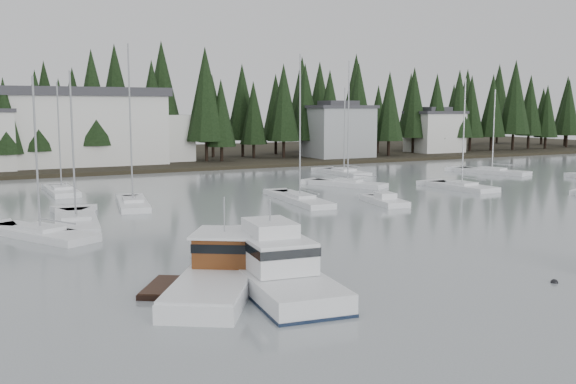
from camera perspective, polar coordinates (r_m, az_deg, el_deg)
name	(u,v)px	position (r m, az deg, el deg)	size (l,w,h in m)	color
far_shore_land	(94,160)	(112.08, -16.83, 2.78)	(240.00, 54.00, 1.00)	black
conifer_treeline	(108,165)	(101.30, -15.71, 2.36)	(200.00, 22.00, 20.00)	black
house_east_a	(338,130)	(106.77, 4.48, 5.50)	(10.60, 8.48, 9.25)	#999EA0
house_east_b	(435,131)	(121.28, 12.91, 5.33)	(9.54, 7.42, 8.25)	silver
harbor_inn	(91,127)	(96.84, -17.12, 5.51)	(29.50, 11.50, 10.90)	silver
lobster_boat_brown	(217,278)	(30.91, -6.33, -7.58)	(7.92, 9.97, 4.81)	white
cabin_cruiser_center	(273,271)	(31.28, -1.37, -7.02)	(4.79, 11.59, 4.84)	white
sailboat_0	(462,188)	(70.69, 15.19, 0.32)	(3.35, 8.21, 12.19)	white
sailboat_1	(62,193)	(68.58, -19.47, -0.06)	(2.63, 8.10, 11.65)	white
sailboat_2	(492,173)	(88.90, 17.67, 1.64)	(5.48, 10.16, 11.50)	white
sailboat_3	(40,236)	(46.01, -21.14, -3.68)	(6.81, 9.31, 11.16)	white
sailboat_6	(133,205)	(57.66, -13.62, -1.17)	(3.77, 8.67, 14.53)	white
sailboat_7	(344,174)	(83.75, 5.00, 1.63)	(3.15, 8.60, 11.70)	white
sailboat_9	(300,201)	(58.86, 1.06, -0.80)	(3.36, 10.62, 13.92)	white
sailboat_11	(348,185)	(71.10, 5.33, 0.61)	(6.36, 8.90, 14.16)	white
sailboat_12	(76,223)	(50.20, -18.31, -2.66)	(4.23, 10.56, 11.78)	white
runabout_1	(385,202)	(58.31, 8.62, -0.91)	(3.08, 5.90, 1.42)	white
mooring_buoy_dark	(554,283)	(34.51, 22.59, -7.46)	(0.37, 0.37, 0.37)	black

